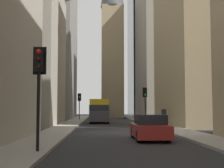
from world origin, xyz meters
TOP-DOWN VIEW (x-y plane):
  - ground_plane at (0.00, 0.00)m, footprint 135.00×135.00m
  - sidewalk_right at (0.00, 4.50)m, footprint 90.00×2.20m
  - sidewalk_left at (0.00, -4.50)m, footprint 90.00×2.20m
  - building_left_far at (31.11, -10.60)m, footprint 17.11×10.00m
  - building_left_midfar at (9.08, -10.59)m, footprint 14.45×10.50m
  - building_right_midfar at (9.63, 10.59)m, footprint 12.21×10.50m
  - building_right_far at (28.70, 10.60)m, footprint 15.51×10.00m
  - church_spire at (35.01, -1.08)m, footprint 4.44×4.44m
  - delivery_truck at (14.87, 1.40)m, footprint 6.46×2.25m
  - sedan_red at (-5.95, -1.40)m, footprint 4.30×1.78m
  - traffic_light_foreground at (-11.48, 3.80)m, footprint 0.43×0.52m
  - traffic_light_midblock at (12.89, -3.92)m, footprint 0.43×0.52m
  - traffic_light_far_junction at (22.82, 4.28)m, footprint 0.43×0.52m
  - pedestrian at (7.42, -4.96)m, footprint 0.26×0.44m
  - discarded_bottle at (-0.55, -3.61)m, footprint 0.07×0.07m

SIDE VIEW (x-z plane):
  - ground_plane at x=0.00m, z-range 0.00..0.00m
  - sidewalk_right at x=0.00m, z-range 0.00..0.14m
  - sidewalk_left at x=0.00m, z-range 0.00..0.14m
  - discarded_bottle at x=-0.55m, z-range 0.11..0.38m
  - sedan_red at x=-5.95m, z-range -0.04..1.37m
  - pedestrian at x=7.42m, z-range 0.22..2.01m
  - delivery_truck at x=14.87m, z-range 0.04..2.88m
  - traffic_light_far_junction at x=22.82m, z-range 1.03..4.81m
  - traffic_light_midblock at x=12.89m, z-range 1.08..5.10m
  - traffic_light_foreground at x=-11.48m, z-range 1.09..5.15m
  - building_right_midfar at x=9.63m, z-range 0.01..18.02m
  - building_left_far at x=31.11m, z-range 0.00..24.01m
  - building_left_midfar at x=9.08m, z-range 0.01..25.88m
  - building_right_far at x=28.70m, z-range 0.00..32.99m
  - church_spire at x=35.01m, z-range 0.86..37.47m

